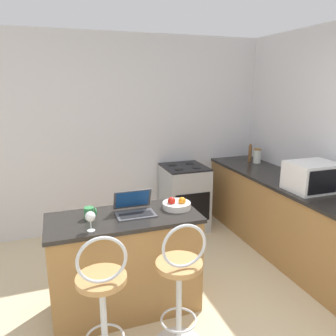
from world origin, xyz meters
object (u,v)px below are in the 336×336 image
at_px(bar_stool_far, 180,291).
at_px(fruit_bowl, 176,205).
at_px(bar_stool_near, 103,307).
at_px(pepper_mill, 250,153).
at_px(microwave, 312,177).
at_px(mug_blue, 287,170).
at_px(storage_jar, 257,156).
at_px(stove_range, 184,197).
at_px(wine_glass_tall, 90,217).
at_px(laptop, 134,208).
at_px(mug_green, 90,213).

bearing_deg(bar_stool_far, fruit_bowl, 71.94).
distance_m(bar_stool_near, pepper_mill, 3.15).
relative_size(bar_stool_far, microwave, 2.17).
xyz_separation_m(microwave, mug_blue, (0.17, 0.60, -0.10)).
bearing_deg(fruit_bowl, storage_jar, 36.82).
height_order(stove_range, wine_glass_tall, wine_glass_tall).
height_order(bar_stool_near, pepper_mill, pepper_mill).
distance_m(stove_range, pepper_mill, 1.13).
xyz_separation_m(bar_stool_near, wine_glass_tall, (-0.01, 0.41, 0.49)).
height_order(bar_stool_far, mug_blue, bar_stool_far).
bearing_deg(laptop, pepper_mill, 33.84).
bearing_deg(storage_jar, pepper_mill, 116.23).
relative_size(laptop, storage_jar, 1.59).
height_order(bar_stool_near, laptop, laptop).
bearing_deg(pepper_mill, storage_jar, -63.77).
xyz_separation_m(mug_green, pepper_mill, (2.38, 1.34, 0.07)).
distance_m(mug_green, wine_glass_tall, 0.25).
height_order(microwave, stove_range, microwave).
height_order(laptop, pepper_mill, pepper_mill).
distance_m(mug_blue, wine_glass_tall, 2.60).
relative_size(microwave, storage_jar, 2.38).
height_order(laptop, microwave, microwave).
distance_m(bar_stool_far, wine_glass_tall, 0.85).
xyz_separation_m(bar_stool_near, pepper_mill, (2.38, 1.99, 0.50)).
bearing_deg(stove_range, bar_stool_far, -112.62).
height_order(laptop, fruit_bowl, laptop).
bearing_deg(fruit_bowl, stove_range, 65.41).
bearing_deg(bar_stool_near, storage_jar, 37.82).
xyz_separation_m(bar_stool_near, laptop, (0.38, 0.65, 0.43)).
bearing_deg(stove_range, wine_glass_tall, -130.97).
distance_m(fruit_bowl, mug_green, 0.76).
bearing_deg(bar_stool_near, wine_glass_tall, 91.88).
relative_size(stove_range, wine_glass_tall, 5.72).
bearing_deg(microwave, bar_stool_far, -159.12).
bearing_deg(pepper_mill, fruit_bowl, -140.13).
xyz_separation_m(bar_stool_far, microwave, (1.72, 0.66, 0.53)).
relative_size(bar_stool_near, stove_range, 1.19).
distance_m(pepper_mill, wine_glass_tall, 2.87).
bearing_deg(mug_green, bar_stool_far, -50.05).
height_order(stove_range, mug_green, mug_green).
xyz_separation_m(laptop, storage_jar, (2.06, 1.24, 0.05)).
xyz_separation_m(bar_stool_far, stove_range, (0.85, 2.04, -0.07)).
relative_size(fruit_bowl, pepper_mill, 0.98).
bearing_deg(storage_jar, mug_blue, -89.60).
height_order(laptop, storage_jar, storage_jar).
distance_m(fruit_bowl, pepper_mill, 2.12).
bearing_deg(microwave, storage_jar, 82.38).
distance_m(laptop, mug_green, 0.38).
height_order(bar_stool_near, mug_green, bar_stool_near).
bearing_deg(microwave, mug_green, -180.00).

